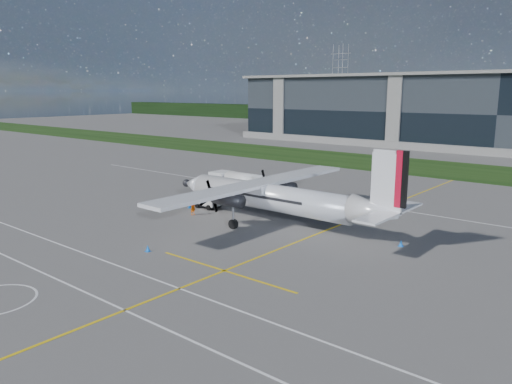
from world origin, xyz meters
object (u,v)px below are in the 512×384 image
fuel_tanker_truck (235,184)px  safety_cone_nose_stbd (200,202)px  pylon_west (340,83)px  ground_crew_person (193,205)px  safety_cone_stbdwing (325,196)px  safety_cone_fwd (177,201)px  safety_cone_nose_port (190,206)px  baggage_tug (208,200)px  safety_cone_tail (401,243)px  safety_cone_portwing (148,248)px  turboprop_aircraft (277,183)px

fuel_tanker_truck → safety_cone_nose_stbd: size_ratio=15.33×
pylon_west → safety_cone_nose_stbd: bearing=-64.8°
ground_crew_person → safety_cone_stbdwing: bearing=-26.5°
safety_cone_fwd → safety_cone_nose_port: 2.69m
baggage_tug → safety_cone_stbdwing: bearing=59.8°
safety_cone_fwd → safety_cone_tail: (24.83, 1.07, 0.00)m
fuel_tanker_truck → safety_cone_stbdwing: bearing=34.3°
baggage_tug → safety_cone_nose_stbd: bearing=159.2°
pylon_west → baggage_tug: bearing=-64.3°
safety_cone_portwing → safety_cone_stbdwing: bearing=89.7°
pylon_west → safety_cone_tail: pylon_west is taller
pylon_west → fuel_tanker_truck: bearing=-63.9°
turboprop_aircraft → safety_cone_fwd: turboprop_aircraft is taller
safety_cone_nose_port → safety_cone_portwing: bearing=-55.5°
turboprop_aircraft → safety_cone_portwing: size_ratio=50.36×
safety_cone_stbdwing → fuel_tanker_truck: bearing=-145.7°
safety_cone_stbdwing → ground_crew_person: bearing=-111.4°
turboprop_aircraft → safety_cone_nose_stbd: bearing=174.0°
safety_cone_fwd → safety_cone_nose_stbd: (2.08, 1.47, 0.00)m
ground_crew_person → safety_cone_nose_port: (-2.41, 1.78, -0.71)m
safety_cone_tail → safety_cone_stbdwing: bearing=140.9°
ground_crew_person → pylon_west: bearing=20.4°
ground_crew_person → safety_cone_nose_port: 3.08m
safety_cone_fwd → safety_cone_nose_stbd: size_ratio=1.00×
fuel_tanker_truck → safety_cone_tail: fuel_tanker_truck is taller
ground_crew_person → safety_cone_nose_stbd: (-2.97, 3.81, -0.71)m
ground_crew_person → fuel_tanker_truck: bearing=11.4°
baggage_tug → safety_cone_stbdwing: 13.55m
baggage_tug → safety_cone_portwing: 14.67m
fuel_tanker_truck → safety_cone_tail: 23.17m
fuel_tanker_truck → safety_cone_portwing: size_ratio=15.33×
safety_cone_portwing → fuel_tanker_truck: bearing=113.7°
safety_cone_nose_port → safety_cone_nose_stbd: size_ratio=1.00×
turboprop_aircraft → ground_crew_person: 9.06m
safety_cone_tail → baggage_tug: bearing=-179.1°
baggage_tug → safety_cone_nose_stbd: (-1.94, 0.74, -0.57)m
fuel_tanker_truck → safety_cone_nose_stbd: 5.34m
safety_cone_portwing → safety_cone_tail: size_ratio=1.00×
safety_cone_fwd → safety_cone_nose_port: size_ratio=1.00×
fuel_tanker_truck → safety_cone_nose_stbd: (-0.30, -5.19, -1.19)m
baggage_tug → ground_crew_person: bearing=-71.5°
pylon_west → turboprop_aircraft: (78.26, -144.05, -11.22)m
baggage_tug → pylon_west: bearing=115.7°
turboprop_aircraft → safety_cone_fwd: 13.70m
safety_cone_stbdwing → safety_cone_portwing: same height
ground_crew_person → safety_cone_fwd: size_ratio=3.84×
safety_cone_fwd → safety_cone_nose_stbd: same height
pylon_west → turboprop_aircraft: bearing=-61.5°
safety_cone_stbdwing → safety_cone_tail: (14.01, -11.37, 0.00)m
pylon_west → safety_cone_tail: bearing=-57.9°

